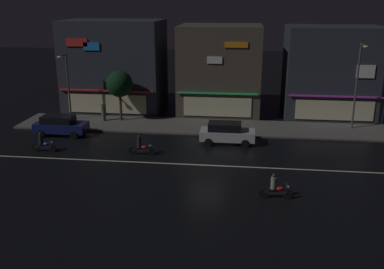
% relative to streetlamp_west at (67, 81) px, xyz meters
% --- Properties ---
extents(ground_plane, '(140.00, 140.00, 0.00)m').
position_rel_streetlamp_west_xyz_m(ground_plane, '(13.67, -9.68, -3.82)').
color(ground_plane, black).
extents(lane_divider_stripe, '(33.65, 0.16, 0.01)m').
position_rel_streetlamp_west_xyz_m(lane_divider_stripe, '(13.67, -9.68, -3.82)').
color(lane_divider_stripe, beige).
rests_on(lane_divider_stripe, ground).
extents(sidewalk_far, '(35.42, 4.88, 0.14)m').
position_rel_streetlamp_west_xyz_m(sidewalk_far, '(13.67, -0.57, -3.75)').
color(sidewalk_far, '#5B5954').
rests_on(sidewalk_far, ground).
extents(storefront_left_block, '(8.67, 6.67, 8.55)m').
position_rel_streetlamp_west_xyz_m(storefront_left_block, '(24.29, 5.13, 0.44)').
color(storefront_left_block, '#2D333D').
rests_on(storefront_left_block, ground).
extents(storefront_center_block, '(7.91, 7.38, 8.56)m').
position_rel_streetlamp_west_xyz_m(storefront_center_block, '(13.67, 5.48, 0.45)').
color(storefront_center_block, '#4C443A').
rests_on(storefront_center_block, ground).
extents(storefront_right_block, '(9.63, 6.66, 8.99)m').
position_rel_streetlamp_west_xyz_m(storefront_right_block, '(3.04, 5.12, 0.67)').
color(storefront_right_block, '#2D333D').
rests_on(storefront_right_block, ground).
extents(streetlamp_west, '(0.44, 1.64, 6.14)m').
position_rel_streetlamp_west_xyz_m(streetlamp_west, '(0.00, 0.00, 0.00)').
color(streetlamp_west, '#47494C').
rests_on(streetlamp_west, sidewalk_far).
extents(streetlamp_mid, '(0.44, 1.64, 7.35)m').
position_rel_streetlamp_west_xyz_m(streetlamp_mid, '(25.58, 0.09, 0.64)').
color(streetlamp_mid, '#47494C').
rests_on(streetlamp_mid, sidewalk_far).
extents(pedestrian_on_sidewalk, '(0.41, 0.41, 1.78)m').
position_rel_streetlamp_west_xyz_m(pedestrian_on_sidewalk, '(3.24, 0.07, -2.87)').
color(pedestrian_on_sidewalk, '#4C664C').
rests_on(pedestrian_on_sidewalk, sidewalk_far).
extents(street_tree, '(2.41, 2.41, 4.64)m').
position_rel_streetlamp_west_xyz_m(street_tree, '(4.81, 0.39, -0.28)').
color(street_tree, '#473323').
rests_on(street_tree, sidewalk_far).
extents(parked_car_near_kerb, '(4.30, 1.98, 1.67)m').
position_rel_streetlamp_west_xyz_m(parked_car_near_kerb, '(14.85, -4.71, -2.96)').
color(parked_car_near_kerb, silver).
rests_on(parked_car_near_kerb, ground).
extents(parked_car_trailing, '(4.30, 1.98, 1.67)m').
position_rel_streetlamp_west_xyz_m(parked_car_trailing, '(0.92, -4.23, -2.96)').
color(parked_car_trailing, navy).
rests_on(parked_car_trailing, ground).
extents(motorcycle_lead, '(1.90, 0.60, 1.52)m').
position_rel_streetlamp_west_xyz_m(motorcycle_lead, '(1.28, -8.40, -3.19)').
color(motorcycle_lead, black).
rests_on(motorcycle_lead, ground).
extents(motorcycle_following, '(1.90, 0.60, 1.52)m').
position_rel_streetlamp_west_xyz_m(motorcycle_following, '(18.03, -14.30, -3.19)').
color(motorcycle_following, black).
rests_on(motorcycle_following, ground).
extents(motorcycle_opposite_lane, '(1.90, 0.60, 1.52)m').
position_rel_streetlamp_west_xyz_m(motorcycle_opposite_lane, '(8.72, -8.21, -3.19)').
color(motorcycle_opposite_lane, black).
rests_on(motorcycle_opposite_lane, ground).
extents(traffic_cone, '(0.36, 0.36, 0.55)m').
position_rel_streetlamp_west_xyz_m(traffic_cone, '(15.78, -4.20, -3.55)').
color(traffic_cone, orange).
rests_on(traffic_cone, ground).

